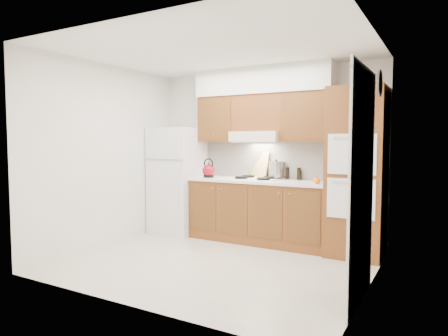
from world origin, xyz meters
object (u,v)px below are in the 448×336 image
Objects in this scene: oven_cabinet at (357,173)px; kettle at (209,171)px; stock_pot at (276,169)px; fridge at (178,180)px.

kettle is (-2.21, -0.10, -0.05)m from oven_cabinet.
oven_cabinet reaches higher than stock_pot.
kettle is 0.86× the size of stock_pot.
oven_cabinet reaches higher than kettle.
stock_pot reaches higher than kettle.
fridge is 7.49× the size of stock_pot.
fridge is 0.67m from kettle.
fridge is at bearing -171.09° from stock_pot.
oven_cabinet is 2.21m from kettle.
kettle is (0.64, -0.06, 0.19)m from fridge.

